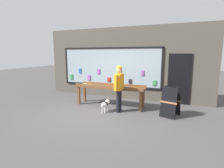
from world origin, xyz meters
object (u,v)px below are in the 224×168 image
Objects in this scene: person_browsing at (119,85)px; small_dog at (105,104)px; display_table_main at (110,89)px; sandwich_board_sign at (171,101)px.

person_browsing is 0.86m from small_dog.
display_table_main is 0.84m from small_dog.
small_dog is (-0.46, -0.16, -0.71)m from person_browsing.
sandwich_board_sign reaches higher than display_table_main.
small_dog is 2.27m from sandwich_board_sign.
display_table_main is at bearing 12.20° from small_dog.
small_dog is (0.13, -0.71, -0.44)m from display_table_main.
sandwich_board_sign is (2.22, 0.44, 0.23)m from small_dog.
person_browsing is at bearing -42.36° from display_table_main.
display_table_main is at bearing 47.06° from person_browsing.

